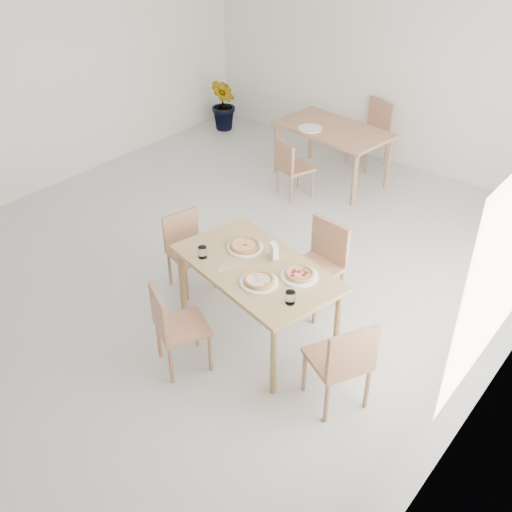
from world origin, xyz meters
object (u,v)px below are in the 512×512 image
Objects in this scene: pizza_mushroom at (259,280)px; chair_back_n at (373,129)px; plate_mushroom at (259,282)px; tumbler_b at (290,298)px; chair_north at (321,259)px; plate_empty at (310,128)px; napkin_holder at (274,251)px; potted_plant at (225,105)px; plate_pepperoni at (299,276)px; main_table at (256,273)px; plate_margherita at (245,248)px; chair_west at (187,245)px; chair_back_s at (291,165)px; chair_east at (343,359)px; chair_south at (173,324)px; pizza_margherita at (245,245)px; tumbler_a at (202,252)px; pizza_pepperoni at (300,274)px; second_table at (333,134)px.

pizza_mushroom is 0.35× the size of chair_back_n.
tumbler_b is at bearing -8.27° from plate_mushroom.
chair_north reaches higher than plate_empty.
napkin_holder reaches higher than potted_plant.
plate_pepperoni and plate_empty have the same top height.
main_table is at bearing 156.32° from tumbler_b.
plate_margherita is 0.55m from plate_mushroom.
chair_west is at bearing 163.45° from pizza_mushroom.
chair_back_s is (-1.55, 1.64, -0.06)m from chair_north.
plate_empty is at bearing 154.08° from napkin_holder.
potted_plant is at bearing -155.34° from chair_back_n.
chair_east is 1.42m from plate_margherita.
main_table is 2.10× the size of chair_west.
chair_north reaches higher than chair_south.
plate_mushroom is at bearing -38.17° from pizza_margherita.
chair_back_s is (-0.90, 2.57, -0.36)m from tumbler_a.
chair_south is at bearing -126.16° from pizza_pepperoni.
chair_east is 6.09× the size of napkin_holder.
plate_margherita is 0.39× the size of potted_plant.
tumbler_b is at bearing 146.67° from chair_back_s.
chair_south is at bearing -126.16° from plate_pepperoni.
main_table is 1.82× the size of chair_back_n.
chair_west is 2.95m from second_table.
chair_east is at bearing -18.06° from plate_margherita.
plate_empty is at bearing 117.58° from plate_mushroom.
main_table is 2.14× the size of chair_back_s.
chair_east reaches higher than plate_mushroom.
tumbler_a is 0.07× the size of second_table.
chair_north is 1.08m from tumbler_b.
chair_east is 2.69× the size of plate_pepperoni.
pizza_pepperoni is 4.11m from chair_back_n.
chair_back_n reaches higher than tumbler_b.
plate_margherita is at bearing -63.77° from chair_south.
potted_plant is at bearing 50.85° from chair_west.
pizza_margherita is at bearing -80.65° from chair_east.
tumbler_a is at bearing -72.46° from plate_empty.
main_table is at bearing -45.36° from potted_plant.
napkin_holder reaches higher than chair_south.
pizza_mushroom is at bearing -126.14° from pizza_pepperoni.
chair_west is 0.50× the size of second_table.
plate_pepperoni is 0.42× the size of chair_back_s.
pizza_margherita is 0.47× the size of chair_back_s.
napkin_holder is (0.05, 0.19, 0.15)m from main_table.
chair_back_s is at bearing 22.70° from chair_west.
plate_mushroom is 0.35m from pizza_pepperoni.
pizza_margherita is at bearing -46.20° from potted_plant.
napkin_holder is (-0.49, 0.43, 0.01)m from tumbler_b.
plate_pepperoni is (0.19, -0.64, 0.25)m from chair_north.
chair_back_s is at bearing -81.61° from plate_empty.
pizza_pepperoni is at bearing 20.28° from napkin_holder.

